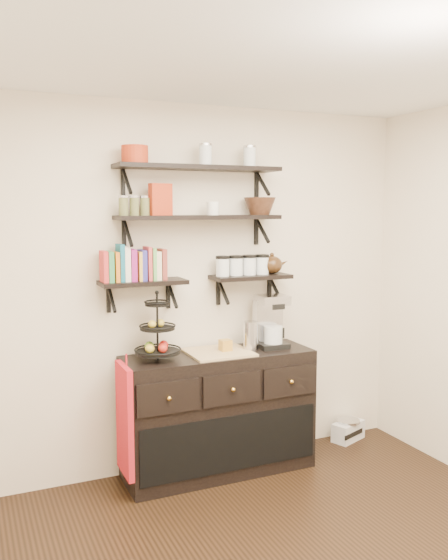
{
  "coord_description": "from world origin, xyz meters",
  "views": [
    {
      "loc": [
        -1.56,
        -2.35,
        1.95
      ],
      "look_at": [
        -0.01,
        1.15,
        1.48
      ],
      "focal_mm": 38.0,
      "sensor_mm": 36.0,
      "label": 1
    }
  ],
  "objects_px": {
    "sideboard": "(219,413)",
    "fruit_stand": "(158,337)",
    "coffee_maker": "(270,322)",
    "radio": "(348,430)"
  },
  "relations": [
    {
      "from": "coffee_maker",
      "to": "radio",
      "type": "xyz_separation_m",
      "value": [
        0.8,
        0.08,
        -1.0
      ]
    },
    {
      "from": "sideboard",
      "to": "fruit_stand",
      "type": "height_order",
      "value": "fruit_stand"
    },
    {
      "from": "sideboard",
      "to": "coffee_maker",
      "type": "relative_size",
      "value": 3.48
    },
    {
      "from": "sideboard",
      "to": "fruit_stand",
      "type": "bearing_deg",
      "value": 179.61
    },
    {
      "from": "sideboard",
      "to": "radio",
      "type": "height_order",
      "value": "sideboard"
    },
    {
      "from": "radio",
      "to": "sideboard",
      "type": "bearing_deg",
      "value": 163.69
    },
    {
      "from": "fruit_stand",
      "to": "sideboard",
      "type": "bearing_deg",
      "value": -0.39
    },
    {
      "from": "sideboard",
      "to": "radio",
      "type": "distance_m",
      "value": 1.3
    },
    {
      "from": "sideboard",
      "to": "radio",
      "type": "xyz_separation_m",
      "value": [
        1.24,
        0.11,
        -0.37
      ]
    },
    {
      "from": "fruit_stand",
      "to": "radio",
      "type": "relative_size",
      "value": 1.43
    }
  ]
}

